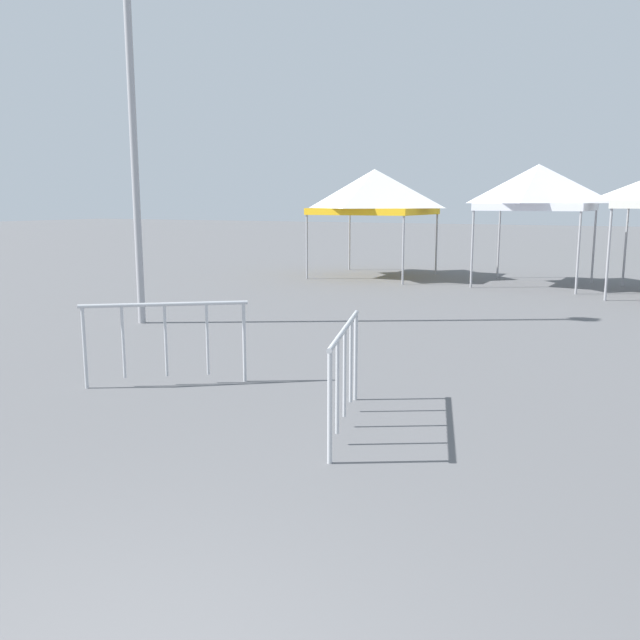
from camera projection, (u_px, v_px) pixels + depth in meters
name	position (u px, v px, depth m)	size (l,w,h in m)	color
canopy_tent_center	(374.00, 192.00, 20.72)	(3.27, 3.27, 3.33)	#9E9EA3
canopy_tent_far_right	(538.00, 187.00, 18.46)	(3.00, 3.00, 3.36)	#9E9EA3
light_pole_opposite_side	(130.00, 68.00, 12.20)	(0.36, 0.36, 8.35)	#9E9EA3
crowd_barrier_mid_lot	(345.00, 357.00, 6.86)	(0.68, 2.02, 1.08)	#B7BABF
crowd_barrier_near_person	(165.00, 327.00, 8.49)	(1.71, 1.29, 1.08)	#B7BABF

